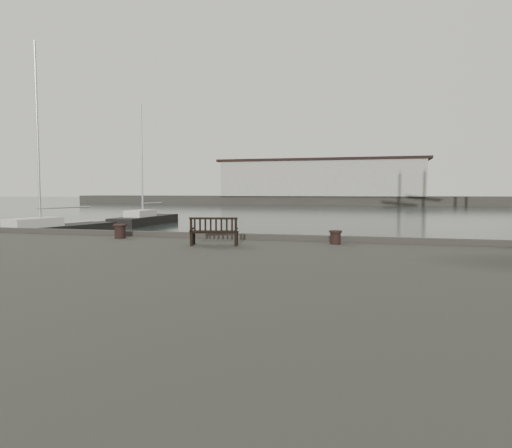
# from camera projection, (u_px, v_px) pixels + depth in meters

# --- Properties ---
(ground) EXTENTS (400.00, 400.00, 0.00)m
(ground) POSITION_uv_depth(u_px,v_px,m) (226.00, 283.00, 15.63)
(ground) COLOR black
(ground) RESTS_ON ground
(breakwater) EXTENTS (140.00, 9.50, 12.20)m
(breakwater) POSITION_uv_depth(u_px,v_px,m) (335.00, 186.00, 105.14)
(breakwater) COLOR #383530
(breakwater) RESTS_ON ground
(bench) EXTENTS (1.48, 0.76, 0.81)m
(bench) POSITION_uv_depth(u_px,v_px,m) (214.00, 237.00, 13.43)
(bench) COLOR black
(bench) RESTS_ON quay
(bollard_left) EXTENTS (0.54, 0.54, 0.48)m
(bollard_left) POSITION_uv_depth(u_px,v_px,m) (120.00, 231.00, 15.44)
(bollard_left) COLOR black
(bollard_left) RESTS_ON quay
(bollard_right) EXTENTS (0.43, 0.43, 0.41)m
(bollard_right) POSITION_uv_depth(u_px,v_px,m) (335.00, 237.00, 13.76)
(bollard_right) COLOR black
(bollard_right) RESTS_ON quay
(yacht_c) EXTENTS (4.39, 10.32, 13.45)m
(yacht_c) POSITION_uv_depth(u_px,v_px,m) (47.00, 234.00, 30.73)
(yacht_c) COLOR black
(yacht_c) RESTS_ON ground
(yacht_d) EXTENTS (2.56, 9.37, 11.79)m
(yacht_d) POSITION_uv_depth(u_px,v_px,m) (145.00, 222.00, 43.09)
(yacht_d) COLOR black
(yacht_d) RESTS_ON ground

